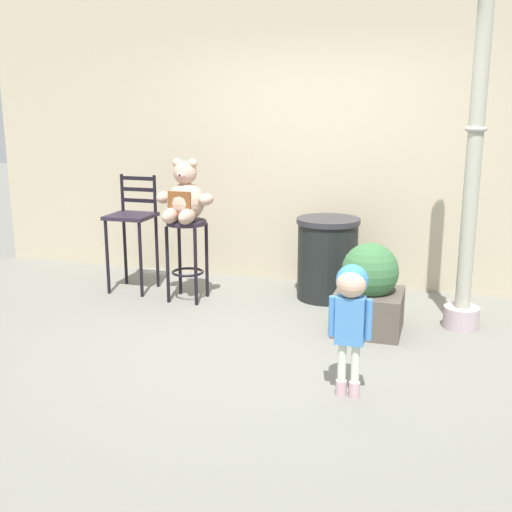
{
  "coord_description": "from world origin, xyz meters",
  "views": [
    {
      "loc": [
        1.31,
        -4.4,
        1.82
      ],
      "look_at": [
        -0.1,
        0.24,
        0.65
      ],
      "focal_mm": 44.73,
      "sensor_mm": 36.0,
      "label": 1
    }
  ],
  "objects": [
    {
      "name": "trash_bin",
      "position": [
        0.26,
        1.37,
        0.39
      ],
      "size": [
        0.59,
        0.59,
        0.77
      ],
      "color": "black",
      "rests_on": "ground_plane"
    },
    {
      "name": "building_wall",
      "position": [
        0.0,
        2.02,
        1.97
      ],
      "size": [
        7.23,
        0.3,
        3.95
      ],
      "primitive_type": "cube",
      "color": "#BBAD8F",
      "rests_on": "ground_plane"
    },
    {
      "name": "lamppost",
      "position": [
        1.48,
        0.87,
        1.1
      ],
      "size": [
        0.29,
        0.29,
        2.79
      ],
      "color": "#B7A1A8",
      "rests_on": "ground_plane"
    },
    {
      "name": "ground_plane",
      "position": [
        0.0,
        0.0,
        0.0
      ],
      "size": [
        24.0,
        24.0,
        0.0
      ],
      "primitive_type": "plane",
      "color": "slate"
    },
    {
      "name": "teddy_bear",
      "position": [
        -0.99,
        0.91,
        0.97
      ],
      "size": [
        0.54,
        0.48,
        0.57
      ],
      "color": "tan",
      "rests_on": "bar_stool_with_teddy"
    },
    {
      "name": "bar_stool_with_teddy",
      "position": [
        -0.99,
        0.94,
        0.54
      ],
      "size": [
        0.37,
        0.37,
        0.76
      ],
      "color": "#261D2B",
      "rests_on": "ground_plane"
    },
    {
      "name": "bar_chair_empty",
      "position": [
        -1.62,
        1.09,
        0.67
      ],
      "size": [
        0.42,
        0.42,
        1.13
      ],
      "color": "#261D2B",
      "rests_on": "ground_plane"
    },
    {
      "name": "planter_with_shrub",
      "position": [
        0.75,
        0.58,
        0.33
      ],
      "size": [
        0.54,
        0.54,
        0.73
      ],
      "color": "#544B43",
      "rests_on": "ground_plane"
    },
    {
      "name": "child_walking",
      "position": [
        0.78,
        -0.65,
        0.62
      ],
      "size": [
        0.27,
        0.22,
        0.86
      ],
      "rotation": [
        0.0,
        0.0,
        1.23
      ],
      "color": "#C9A0AA",
      "rests_on": "ground_plane"
    }
  ]
}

